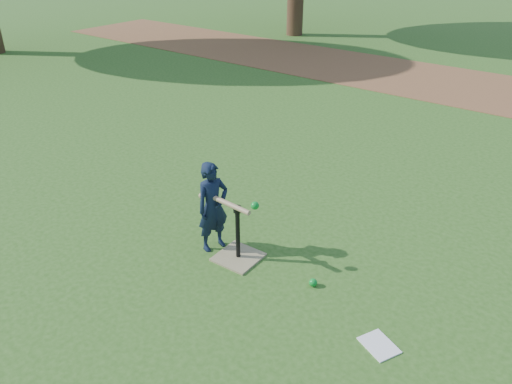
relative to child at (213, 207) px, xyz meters
The scene contains 7 objects.
ground 0.56m from the child, 58.42° to the left, with size 80.00×80.00×0.00m, color #285116.
dirt_strip 7.75m from the child, 88.94° to the left, with size 24.00×3.00×0.01m, color brown.
child is the anchor object (origin of this frame).
wiffle_ball_ground 1.27m from the child, ahead, with size 0.08×0.08×0.08m, color #0C8726.
clipboard 2.10m from the child, ahead, with size 0.30×0.23×0.01m, color white.
batting_tee 0.51m from the child, ahead, with size 0.45×0.45×0.61m.
swing_action 0.28m from the child, ahead, with size 0.68×0.17×0.13m.
Camera 1 is at (2.93, -3.47, 3.05)m, focal length 35.00 mm.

